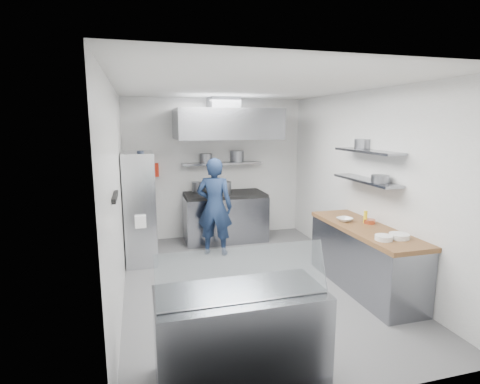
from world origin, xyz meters
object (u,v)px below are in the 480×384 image
object	(u,v)px
wire_rack	(140,207)
display_case	(240,336)
chef	(215,207)
gas_range	(225,218)

from	to	relation	value
wire_rack	display_case	world-z (taller)	wire_rack
wire_rack	chef	bearing A→B (deg)	-0.51
display_case	gas_range	bearing A→B (deg)	78.82
wire_rack	display_case	size ratio (longest dim) A/B	1.23
gas_range	display_case	distance (m)	4.18
gas_range	wire_rack	world-z (taller)	wire_rack
gas_range	wire_rack	xyz separation A→B (m)	(-1.63, -0.73, 0.48)
wire_rack	display_case	xyz separation A→B (m)	(0.82, -3.37, -0.50)
gas_range	display_case	world-z (taller)	gas_range
chef	wire_rack	bearing A→B (deg)	23.14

